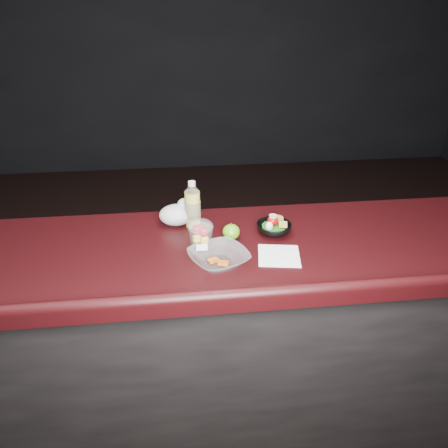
# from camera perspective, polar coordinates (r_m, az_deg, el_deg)

# --- Properties ---
(room_shell) EXTENTS (8.00, 8.00, 8.00)m
(room_shell) POSITION_cam_1_polar(r_m,az_deg,el_deg) (1.22, -5.66, 23.13)
(room_shell) COLOR black
(room_shell) RESTS_ON ground
(counter) EXTENTS (4.06, 0.71, 1.02)m
(counter) POSITION_cam_1_polar(r_m,az_deg,el_deg) (2.08, -4.16, -15.30)
(counter) COLOR black
(counter) RESTS_ON ground
(lemonade_bottle) EXTENTS (0.07, 0.07, 0.21)m
(lemonade_bottle) POSITION_cam_1_polar(r_m,az_deg,el_deg) (1.90, -4.12, 2.16)
(lemonade_bottle) COLOR yellow
(lemonade_bottle) RESTS_ON counter
(fruit_cup) EXTENTS (0.10, 0.10, 0.14)m
(fruit_cup) POSITION_cam_1_polar(r_m,az_deg,el_deg) (1.71, -3.05, -1.56)
(fruit_cup) COLOR white
(fruit_cup) RESTS_ON counter
(green_apple) EXTENTS (0.07, 0.07, 0.07)m
(green_apple) POSITION_cam_1_polar(r_m,az_deg,el_deg) (1.81, 0.94, -1.04)
(green_apple) COLOR #387C0E
(green_apple) RESTS_ON counter
(plastic_bag) EXTENTS (0.15, 0.12, 0.11)m
(plastic_bag) POSITION_cam_1_polar(r_m,az_deg,el_deg) (1.94, -6.11, 1.37)
(plastic_bag) COLOR silver
(plastic_bag) RESTS_ON counter
(snack_bowl) EXTENTS (0.18, 0.18, 0.08)m
(snack_bowl) POSITION_cam_1_polar(r_m,az_deg,el_deg) (1.87, 6.50, -0.46)
(snack_bowl) COLOR black
(snack_bowl) RESTS_ON counter
(takeout_bowl) EXTENTS (0.29, 0.29, 0.05)m
(takeout_bowl) POSITION_cam_1_polar(r_m,az_deg,el_deg) (1.65, -0.70, -4.48)
(takeout_bowl) COLOR silver
(takeout_bowl) RESTS_ON counter
(paper_napkin) EXTENTS (0.19, 0.19, 0.00)m
(paper_napkin) POSITION_cam_1_polar(r_m,az_deg,el_deg) (1.72, 7.19, -4.12)
(paper_napkin) COLOR white
(paper_napkin) RESTS_ON counter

